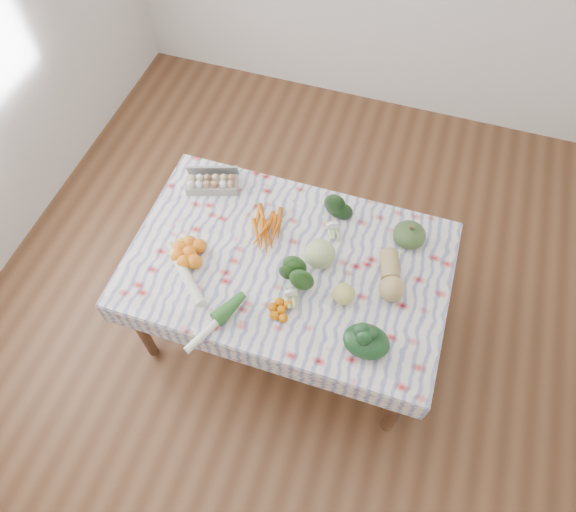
# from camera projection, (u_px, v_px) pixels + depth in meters

# --- Properties ---
(ground) EXTENTS (4.50, 4.50, 0.00)m
(ground) POSITION_uv_depth(u_px,v_px,m) (288.00, 324.00, 3.31)
(ground) COLOR #57341E
(ground) RESTS_ON ground
(dining_table) EXTENTS (1.60, 1.00, 0.75)m
(dining_table) POSITION_uv_depth(u_px,v_px,m) (288.00, 270.00, 2.74)
(dining_table) COLOR brown
(dining_table) RESTS_ON ground
(tablecloth) EXTENTS (1.66, 1.06, 0.01)m
(tablecloth) POSITION_uv_depth(u_px,v_px,m) (288.00, 263.00, 2.67)
(tablecloth) COLOR white
(tablecloth) RESTS_ON dining_table
(egg_carton) EXTENTS (0.31, 0.20, 0.08)m
(egg_carton) POSITION_uv_depth(u_px,v_px,m) (212.00, 184.00, 2.89)
(egg_carton) COLOR #9B9B96
(egg_carton) RESTS_ON tablecloth
(carrot_bunch) EXTENTS (0.29, 0.27, 0.04)m
(carrot_bunch) POSITION_uv_depth(u_px,v_px,m) (265.00, 229.00, 2.75)
(carrot_bunch) COLOR #CF5C09
(carrot_bunch) RESTS_ON tablecloth
(kale_bunch) EXTENTS (0.22, 0.21, 0.15)m
(kale_bunch) POSITION_uv_depth(u_px,v_px,m) (333.00, 214.00, 2.73)
(kale_bunch) COLOR #173214
(kale_bunch) RESTS_ON tablecloth
(kabocha_squash) EXTENTS (0.22, 0.22, 0.11)m
(kabocha_squash) POSITION_uv_depth(u_px,v_px,m) (409.00, 235.00, 2.69)
(kabocha_squash) COLOR #3C572A
(kabocha_squash) RESTS_ON tablecloth
(cabbage) EXTENTS (0.19, 0.19, 0.15)m
(cabbage) POSITION_uv_depth(u_px,v_px,m) (320.00, 254.00, 2.60)
(cabbage) COLOR #AEC379
(cabbage) RESTS_ON tablecloth
(butternut_squash) EXTENTS (0.19, 0.30, 0.13)m
(butternut_squash) POSITION_uv_depth(u_px,v_px,m) (391.00, 275.00, 2.55)
(butternut_squash) COLOR tan
(butternut_squash) RESTS_ON tablecloth
(orange_cluster) EXTENTS (0.28, 0.28, 0.08)m
(orange_cluster) POSITION_uv_depth(u_px,v_px,m) (190.00, 253.00, 2.65)
(orange_cluster) COLOR orange
(orange_cluster) RESTS_ON tablecloth
(broccoli) EXTENTS (0.21, 0.21, 0.12)m
(broccoli) POSITION_uv_depth(u_px,v_px,m) (291.00, 282.00, 2.53)
(broccoli) COLOR #1E4416
(broccoli) RESTS_ON tablecloth
(mandarin_cluster) EXTENTS (0.15, 0.15, 0.05)m
(mandarin_cluster) POSITION_uv_depth(u_px,v_px,m) (281.00, 310.00, 2.49)
(mandarin_cluster) COLOR orange
(mandarin_cluster) RESTS_ON tablecloth
(grapefruit) EXTENTS (0.13, 0.13, 0.11)m
(grapefruit) POSITION_uv_depth(u_px,v_px,m) (344.00, 294.00, 2.50)
(grapefruit) COLOR #CDC463
(grapefruit) RESTS_ON tablecloth
(spinach_bag) EXTENTS (0.27, 0.25, 0.10)m
(spinach_bag) POSITION_uv_depth(u_px,v_px,m) (366.00, 341.00, 2.38)
(spinach_bag) COLOR black
(spinach_bag) RESTS_ON tablecloth
(daikon) EXTENTS (0.30, 0.28, 0.05)m
(daikon) POSITION_uv_depth(u_px,v_px,m) (187.00, 277.00, 2.59)
(daikon) COLOR white
(daikon) RESTS_ON tablecloth
(leek) EXTENTS (0.19, 0.36, 0.04)m
(leek) POSITION_uv_depth(u_px,v_px,m) (215.00, 323.00, 2.46)
(leek) COLOR white
(leek) RESTS_ON tablecloth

